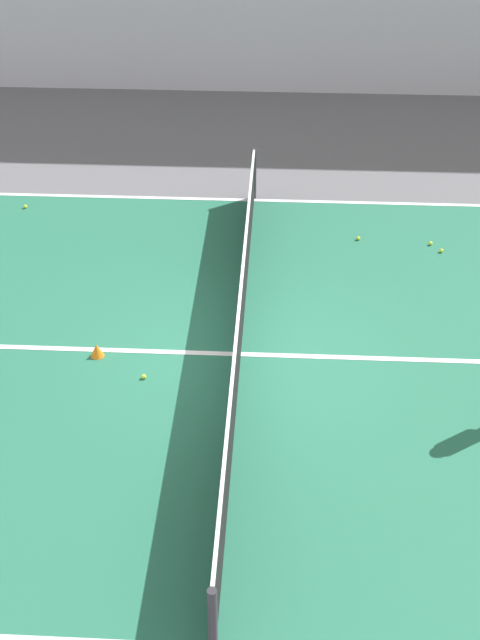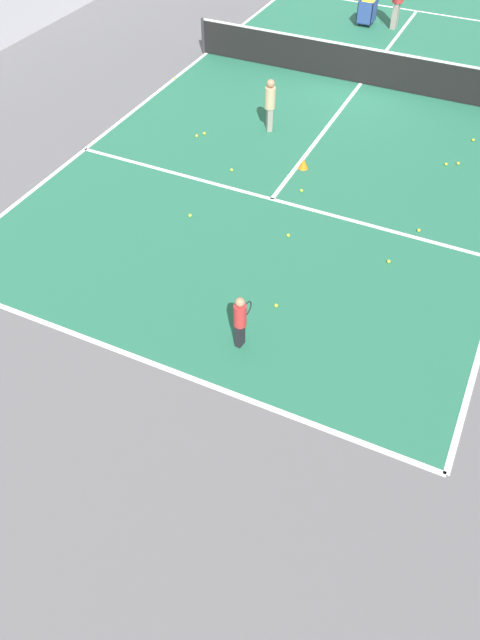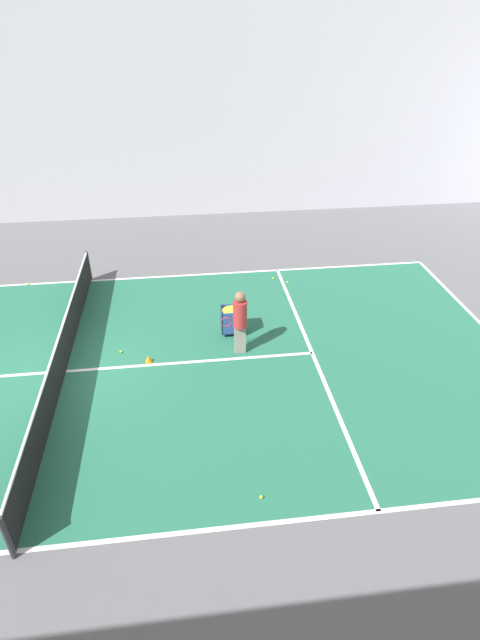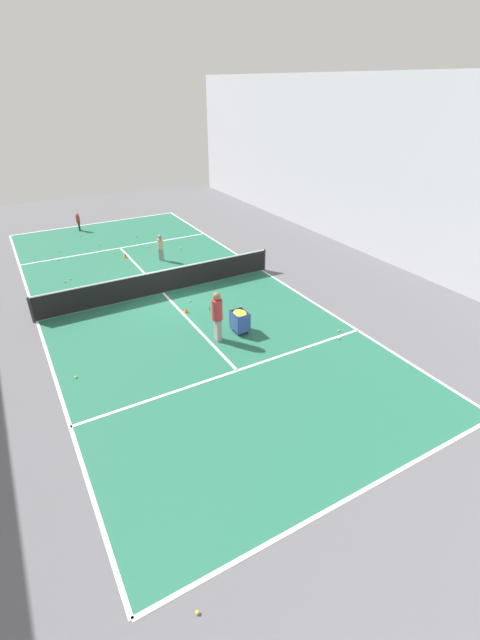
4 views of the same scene
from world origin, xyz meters
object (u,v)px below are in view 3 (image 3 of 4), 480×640
object	(u,v)px
tennis_net	(62,355)
coach_at_net	(240,319)
training_cone_0	(149,359)
ball_cart	(232,315)

from	to	relation	value
tennis_net	coach_at_net	bearing A→B (deg)	93.95
coach_at_net	training_cone_0	xyz separation A→B (m)	(0.17, -2.43, -0.95)
ball_cart	coach_at_net	bearing A→B (deg)	5.69
training_cone_0	coach_at_net	bearing A→B (deg)	93.92
ball_cart	training_cone_0	world-z (taller)	ball_cart
coach_at_net	training_cone_0	distance (m)	2.62
tennis_net	coach_at_net	xyz separation A→B (m)	(-0.31, 4.54, 0.52)
coach_at_net	training_cone_0	size ratio (longest dim) A/B	8.91
tennis_net	ball_cart	xyz separation A→B (m)	(-1.26, 4.45, 0.05)
coach_at_net	ball_cart	xyz separation A→B (m)	(-0.95, -0.09, -0.47)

